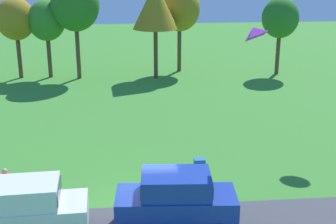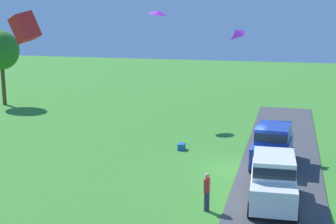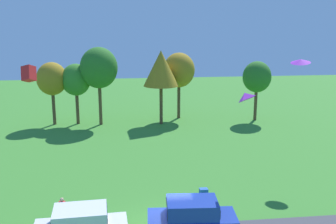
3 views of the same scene
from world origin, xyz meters
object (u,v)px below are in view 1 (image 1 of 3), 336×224
car_suv_far_end (24,209)px  car_suv_mid_row (176,199)px  person_beside_suv (6,187)px  tree_right_of_center (180,9)px  tree_far_right (16,19)px  kite_diamond_trailing_tail (253,32)px  tree_lone_near (75,5)px  cooler_box (199,163)px  tree_center_back (46,21)px  tree_far_left (155,6)px  tree_left_of_center (280,18)px

car_suv_far_end → car_suv_mid_row: (5.64, 0.25, 0.00)m
person_beside_suv → tree_right_of_center: size_ratio=0.22×
tree_far_right → kite_diamond_trailing_tail: bearing=-58.0°
car_suv_far_end → tree_lone_near: 25.77m
car_suv_far_end → cooler_box: 9.56m
tree_center_back → tree_lone_near: tree_lone_near is taller
car_suv_far_end → kite_diamond_trailing_tail: size_ratio=5.46×
car_suv_mid_row → tree_right_of_center: tree_right_of_center is taller
car_suv_mid_row → tree_far_left: tree_far_left is taller
car_suv_mid_row → kite_diamond_trailing_tail: (3.37, 2.63, 5.91)m
car_suv_mid_row → tree_right_of_center: (3.27, 27.04, 4.43)m
tree_far_right → kite_diamond_trailing_tail: (14.42, -23.07, 2.08)m
kite_diamond_trailing_tail → cooler_box: bearing=117.4°
person_beside_suv → tree_far_right: size_ratio=0.24×
cooler_box → tree_center_back: bearing=117.1°
person_beside_suv → tree_left_of_center: tree_left_of_center is taller
tree_center_back → tree_lone_near: bearing=-14.3°
tree_far_left → tree_lone_near: bearing=175.8°
tree_far_left → tree_right_of_center: 3.50m
tree_far_right → tree_far_left: size_ratio=0.85×
person_beside_suv → kite_diamond_trailing_tail: bearing=0.9°
tree_center_back → tree_right_of_center: size_ratio=0.87×
tree_lone_near → person_beside_suv: bearing=-92.7°
tree_lone_near → tree_far_left: size_ratio=1.05×
tree_lone_near → kite_diamond_trailing_tail: bearing=-67.6°
tree_far_right → car_suv_mid_row: bearing=-66.7°
tree_center_back → tree_far_right: bearing=179.5°
tree_lone_near → tree_right_of_center: 9.37m
tree_far_left → tree_left_of_center: size_ratio=1.20×
car_suv_far_end → cooler_box: (7.46, 5.88, -1.10)m
car_suv_mid_row → car_suv_far_end: bearing=-177.5°
person_beside_suv → tree_right_of_center: (10.20, 24.57, 4.85)m
tree_center_back → car_suv_far_end: bearing=-83.8°
cooler_box → kite_diamond_trailing_tail: (1.55, -2.99, 7.01)m
tree_center_back → tree_far_left: 9.51m
car_suv_far_end → tree_lone_near: bearing=90.5°
tree_far_left → tree_left_of_center: (11.15, 0.51, -1.20)m
person_beside_suv → tree_far_right: 23.98m
person_beside_suv → tree_far_right: bearing=100.0°
car_suv_mid_row → tree_far_left: size_ratio=0.57×
tree_far_right → tree_right_of_center: bearing=5.3°
person_beside_suv → tree_left_of_center: 29.78m
person_beside_suv → cooler_box: person_beside_suv is taller
tree_right_of_center → tree_left_of_center: 9.03m
tree_left_of_center → tree_far_left: bearing=-177.4°
tree_lone_near → tree_right_of_center: (9.13, 2.02, -0.63)m
car_suv_mid_row → tree_lone_near: size_ratio=0.55×
car_suv_far_end → tree_far_right: size_ratio=0.67×
car_suv_far_end → tree_left_of_center: size_ratio=0.68×
tree_right_of_center → kite_diamond_trailing_tail: bearing=-89.8°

